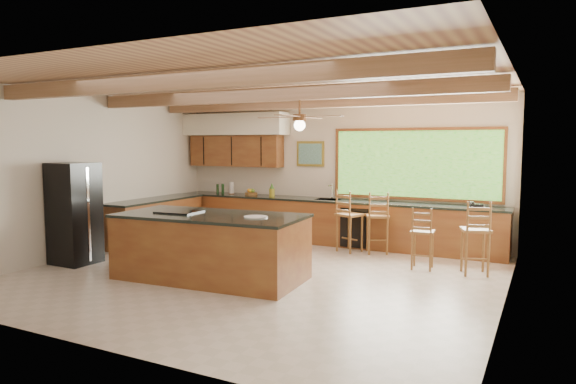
% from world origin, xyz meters
% --- Properties ---
extents(ground, '(7.20, 7.20, 0.00)m').
position_xyz_m(ground, '(0.00, 0.00, 0.00)').
color(ground, beige).
rests_on(ground, ground).
extents(room_shell, '(7.27, 6.54, 3.02)m').
position_xyz_m(room_shell, '(-0.17, 0.65, 2.21)').
color(room_shell, beige).
rests_on(room_shell, ground).
extents(counter_run, '(7.12, 3.10, 1.22)m').
position_xyz_m(counter_run, '(-0.82, 2.52, 0.46)').
color(counter_run, brown).
rests_on(counter_run, ground).
extents(island, '(2.96, 1.55, 1.02)m').
position_xyz_m(island, '(-0.53, -0.49, 0.50)').
color(island, brown).
rests_on(island, ground).
extents(refrigerator, '(0.69, 0.67, 1.75)m').
position_xyz_m(refrigerator, '(-3.22, -0.72, 0.87)').
color(refrigerator, black).
rests_on(refrigerator, ground).
extents(bar_stool_a, '(0.56, 0.56, 1.18)m').
position_xyz_m(bar_stool_a, '(1.19, 2.39, 0.70)').
color(bar_stool_a, brown).
rests_on(bar_stool_a, ground).
extents(bar_stool_b, '(0.55, 0.55, 1.19)m').
position_xyz_m(bar_stool_b, '(0.68, 2.27, 0.70)').
color(bar_stool_b, brown).
rests_on(bar_stool_b, ground).
extents(bar_stool_c, '(0.40, 0.40, 1.03)m').
position_xyz_m(bar_stool_c, '(2.23, 1.54, 0.61)').
color(bar_stool_c, brown).
rests_on(bar_stool_c, ground).
extents(bar_stool_d, '(0.54, 0.54, 1.18)m').
position_xyz_m(bar_stool_d, '(3.05, 1.55, 0.70)').
color(bar_stool_d, brown).
rests_on(bar_stool_d, ground).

